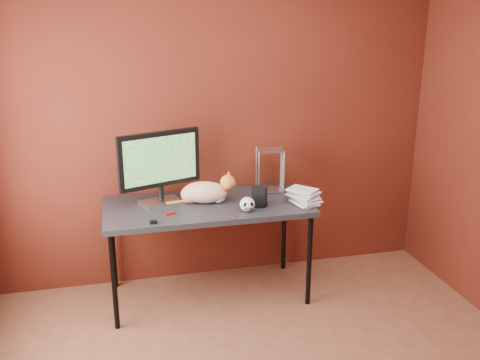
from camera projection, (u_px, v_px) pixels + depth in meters
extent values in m
cube|color=#4B170E|center=(216.00, 120.00, 4.14)|extent=(3.50, 0.02, 2.60)
cube|color=black|center=(207.00, 207.00, 3.93)|extent=(1.50, 0.70, 0.04)
cylinder|color=black|center=(114.00, 282.00, 3.61)|extent=(0.04, 0.04, 0.71)
cylinder|color=black|center=(309.00, 261.00, 3.92)|extent=(0.04, 0.04, 0.71)
cylinder|color=black|center=(113.00, 246.00, 4.17)|extent=(0.04, 0.04, 0.71)
cylinder|color=black|center=(284.00, 230.00, 4.48)|extent=(0.04, 0.04, 0.71)
cube|color=#A8A8AD|center=(162.00, 202.00, 3.93)|extent=(0.34, 0.29, 0.02)
cylinder|color=black|center=(161.00, 193.00, 3.90)|extent=(0.04, 0.04, 0.12)
cube|color=black|center=(160.00, 159.00, 3.83)|extent=(0.60, 0.25, 0.40)
cube|color=#124512|center=(160.00, 159.00, 3.83)|extent=(0.53, 0.19, 0.33)
ellipsoid|color=#C35729|center=(205.00, 192.00, 3.93)|extent=(0.37, 0.26, 0.16)
ellipsoid|color=#C35729|center=(192.00, 194.00, 3.94)|extent=(0.19, 0.19, 0.13)
sphere|color=silver|center=(218.00, 196.00, 3.94)|extent=(0.11, 0.11, 0.11)
sphere|color=orange|center=(228.00, 182.00, 3.90)|extent=(0.11, 0.11, 0.11)
cone|color=orange|center=(228.00, 176.00, 3.86)|extent=(0.04, 0.04, 0.04)
cone|color=orange|center=(229.00, 174.00, 3.91)|extent=(0.04, 0.04, 0.04)
cylinder|color=#B3250B|center=(226.00, 188.00, 3.92)|extent=(0.08, 0.08, 0.01)
cylinder|color=orange|center=(179.00, 202.00, 3.91)|extent=(0.18, 0.06, 0.03)
ellipsoid|color=silver|center=(247.00, 204.00, 3.77)|extent=(0.11, 0.11, 0.10)
ellipsoid|color=black|center=(246.00, 205.00, 3.72)|extent=(0.03, 0.01, 0.03)
ellipsoid|color=black|center=(252.00, 204.00, 3.72)|extent=(0.03, 0.01, 0.03)
cube|color=black|center=(249.00, 209.00, 3.73)|extent=(0.06, 0.01, 0.01)
cylinder|color=black|center=(259.00, 204.00, 3.89)|extent=(0.12, 0.12, 0.02)
cube|color=black|center=(259.00, 195.00, 3.87)|extent=(0.13, 0.12, 0.12)
imported|color=beige|center=(297.00, 192.00, 3.87)|extent=(0.19, 0.23, 0.20)
imported|color=beige|center=(298.00, 165.00, 3.81)|extent=(0.21, 0.24, 0.21)
imported|color=beige|center=(299.00, 137.00, 3.75)|extent=(0.22, 0.25, 0.20)
imported|color=beige|center=(300.00, 108.00, 3.68)|extent=(0.23, 0.25, 0.21)
imported|color=beige|center=(301.00, 78.00, 3.62)|extent=(0.24, 0.25, 0.20)
imported|color=beige|center=(302.00, 47.00, 3.56)|extent=(0.25, 0.25, 0.20)
cylinder|color=#A8A8AD|center=(261.00, 174.00, 4.07)|extent=(0.01, 0.01, 0.34)
cylinder|color=#A8A8AD|center=(285.00, 172.00, 4.11)|extent=(0.01, 0.01, 0.34)
cylinder|color=#A8A8AD|center=(255.00, 168.00, 4.22)|extent=(0.01, 0.01, 0.34)
cylinder|color=#A8A8AD|center=(279.00, 166.00, 4.26)|extent=(0.01, 0.01, 0.34)
cube|color=#A8A8AD|center=(270.00, 190.00, 4.22)|extent=(0.22, 0.19, 0.01)
cube|color=#A8A8AD|center=(270.00, 150.00, 4.12)|extent=(0.22, 0.19, 0.01)
cube|color=#A60C0D|center=(170.00, 214.00, 3.72)|extent=(0.07, 0.05, 0.01)
cube|color=black|center=(154.00, 222.00, 3.56)|extent=(0.05, 0.03, 0.02)
cylinder|color=#A8A8AD|center=(234.00, 216.00, 3.68)|extent=(0.04, 0.04, 0.00)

